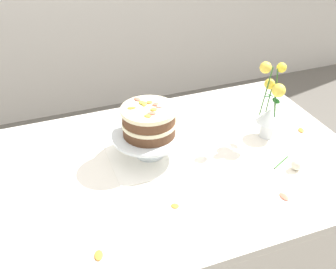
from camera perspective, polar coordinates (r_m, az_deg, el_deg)
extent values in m
cube|color=white|center=(1.71, 1.44, -4.01)|extent=(1.40, 1.00, 0.03)
cylinder|color=brown|center=(2.17, -18.01, -9.20)|extent=(0.06, 0.06, 0.71)
cylinder|color=brown|center=(2.45, 10.77, -2.59)|extent=(0.06, 0.06, 0.71)
cube|color=white|center=(1.74, -2.37, -2.64)|extent=(0.33, 0.33, 0.00)
cylinder|color=silver|center=(1.73, -2.38, -2.46)|extent=(0.11, 0.11, 0.01)
cylinder|color=silver|center=(1.71, -2.41, -1.30)|extent=(0.03, 0.03, 0.07)
cylinder|color=silver|center=(1.69, -2.44, -0.07)|extent=(0.29, 0.29, 0.01)
cylinder|color=brown|center=(1.67, -2.47, 0.69)|extent=(0.20, 0.20, 0.04)
cylinder|color=beige|center=(1.66, -2.49, 1.51)|extent=(0.21, 0.21, 0.01)
cylinder|color=brown|center=(1.64, -2.51, 2.34)|extent=(0.20, 0.20, 0.04)
cylinder|color=beige|center=(1.63, -2.53, 3.21)|extent=(0.21, 0.21, 0.02)
ellipsoid|color=#E56B51|center=(1.68, -4.02, 4.61)|extent=(0.03, 0.04, 0.01)
ellipsoid|color=#E56B51|center=(1.64, -1.61, 3.96)|extent=(0.03, 0.03, 0.01)
ellipsoid|color=orange|center=(1.63, -4.76, 3.48)|extent=(0.03, 0.02, 0.00)
ellipsoid|color=orange|center=(1.66, -2.43, 4.22)|extent=(0.03, 0.02, 0.01)
ellipsoid|color=yellow|center=(1.66, -3.38, 4.17)|extent=(0.03, 0.03, 0.01)
ellipsoid|color=yellow|center=(1.57, -2.64, 2.44)|extent=(0.03, 0.03, 0.00)
ellipsoid|color=yellow|center=(1.61, -1.87, 3.30)|extent=(0.03, 0.02, 0.01)
ellipsoid|color=#E56B51|center=(1.59, -2.14, 2.78)|extent=(0.04, 0.03, 0.01)
ellipsoid|color=pink|center=(1.63, -1.04, 3.75)|extent=(0.03, 0.03, 0.01)
ellipsoid|color=yellow|center=(1.65, -3.09, 4.03)|extent=(0.03, 0.04, 0.01)
cylinder|color=silver|center=(1.88, 12.80, 0.75)|extent=(0.06, 0.06, 0.07)
cone|color=silver|center=(1.85, 13.04, 2.43)|extent=(0.11, 0.11, 0.06)
cylinder|color=#2D6028|center=(1.81, 13.90, 5.52)|extent=(0.02, 0.01, 0.20)
sphere|color=yellow|center=(1.77, 14.56, 8.43)|extent=(0.04, 0.04, 0.04)
cylinder|color=#2D6028|center=(1.82, 13.00, 4.55)|extent=(0.01, 0.02, 0.13)
sphere|color=yellow|center=(1.80, 13.08, 6.40)|extent=(0.04, 0.04, 0.04)
ellipsoid|color=#236B2D|center=(1.83, 13.06, 5.04)|extent=(0.03, 0.05, 0.01)
cylinder|color=#2D6028|center=(1.79, 12.64, 5.48)|extent=(0.04, 0.01, 0.21)
sphere|color=yellow|center=(1.74, 12.58, 8.50)|extent=(0.05, 0.05, 0.05)
ellipsoid|color=#236B2D|center=(1.79, 12.88, 4.88)|extent=(0.05, 0.03, 0.01)
cylinder|color=#2D6028|center=(1.80, 13.71, 4.02)|extent=(0.01, 0.03, 0.12)
sphere|color=yellow|center=(1.77, 14.19, 5.58)|extent=(0.05, 0.05, 0.05)
ellipsoid|color=#236B2D|center=(1.81, 13.87, 4.29)|extent=(0.02, 0.05, 0.02)
cylinder|color=#2D6028|center=(1.75, 14.51, -3.52)|extent=(0.09, 0.05, 0.01)
sphere|color=silver|center=(1.72, 16.39, -3.80)|extent=(0.04, 0.04, 0.04)
ellipsoid|color=orange|center=(1.36, -9.00, -15.26)|extent=(0.04, 0.05, 0.01)
ellipsoid|color=orange|center=(1.50, 0.91, -9.27)|extent=(0.04, 0.04, 0.00)
ellipsoid|color=#E56B51|center=(1.59, 14.86, -7.82)|extent=(0.03, 0.04, 0.00)
ellipsoid|color=orange|center=(1.97, 16.93, 0.55)|extent=(0.04, 0.04, 0.01)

